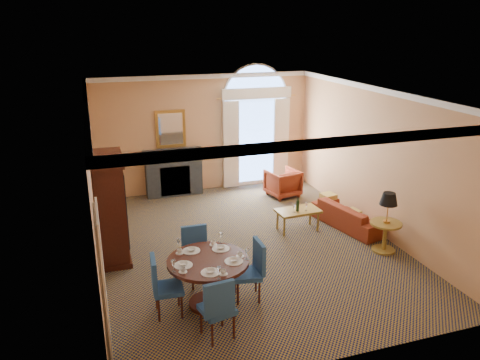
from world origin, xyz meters
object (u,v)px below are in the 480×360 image
object	(u,v)px
armchair	(283,183)
side_table	(387,215)
sofa	(349,215)
coffee_table	(298,212)
armoire	(110,210)
dining_table	(208,272)

from	to	relation	value
armchair	side_table	world-z (taller)	side_table
sofa	side_table	xyz separation A→B (m)	(0.05, -1.30, 0.52)
sofa	coffee_table	world-z (taller)	coffee_table
side_table	sofa	bearing A→B (deg)	92.20
coffee_table	side_table	size ratio (longest dim) A/B	0.80
sofa	side_table	size ratio (longest dim) A/B	1.49
armchair	sofa	bearing A→B (deg)	94.25
sofa	armchair	size ratio (longest dim) A/B	2.32
armoire	armchair	distance (m)	5.17
armoire	coffee_table	xyz separation A→B (m)	(4.05, 0.09, -0.58)
sofa	side_table	world-z (taller)	side_table
dining_table	side_table	distance (m)	4.00
dining_table	sofa	bearing A→B (deg)	28.29
armchair	side_table	size ratio (longest dim) A/B	0.64
sofa	armchair	xyz separation A→B (m)	(-0.67, 2.35, 0.09)
dining_table	armchair	size ratio (longest dim) A/B	1.67
coffee_table	sofa	bearing A→B (deg)	-11.68
armoire	dining_table	world-z (taller)	armoire
sofa	coffee_table	bearing A→B (deg)	67.93
armoire	dining_table	xyz separation A→B (m)	(1.40, -2.17, -0.41)
side_table	armchair	bearing A→B (deg)	101.17
dining_table	coffee_table	distance (m)	3.49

